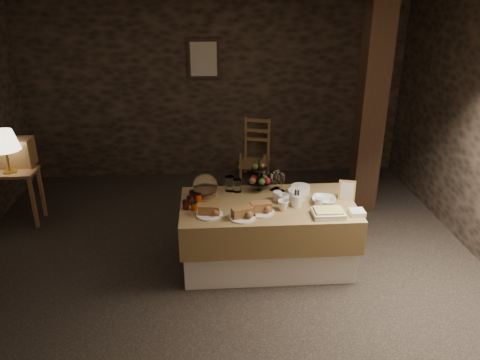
{
  "coord_description": "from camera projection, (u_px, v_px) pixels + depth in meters",
  "views": [
    {
      "loc": [
        -0.1,
        -4.27,
        2.76
      ],
      "look_at": [
        0.21,
        0.2,
        0.85
      ],
      "focal_mm": 35.0,
      "sensor_mm": 36.0,
      "label": 1
    }
  ],
  "objects": [
    {
      "name": "bread_platter_center",
      "position": [
        242.0,
        214.0,
        4.41
      ],
      "size": [
        0.26,
        0.26,
        0.11
      ],
      "color": "white",
      "rests_on": "buffet_table"
    },
    {
      "name": "plate_stack_b",
      "position": [
        300.0,
        190.0,
        4.92
      ],
      "size": [
        0.2,
        0.2,
        0.08
      ],
      "primitive_type": "cylinder",
      "color": "white",
      "rests_on": "buffet_table"
    },
    {
      "name": "bread_platter_right",
      "position": [
        261.0,
        209.0,
        4.51
      ],
      "size": [
        0.26,
        0.26,
        0.11
      ],
      "color": "white",
      "rests_on": "buffet_table"
    },
    {
      "name": "menu_frame",
      "position": [
        347.0,
        191.0,
        4.77
      ],
      "size": [
        0.18,
        0.12,
        0.22
      ],
      "primitive_type": "cube",
      "rotation": [
        -0.24,
        0.0,
        -0.3
      ],
      "color": "olive",
      "rests_on": "buffet_table"
    },
    {
      "name": "cutlery_holder",
      "position": [
        297.0,
        201.0,
        4.62
      ],
      "size": [
        0.1,
        0.1,
        0.12
      ],
      "primitive_type": "cylinder",
      "color": "white",
      "rests_on": "buffet_table"
    },
    {
      "name": "cup_b",
      "position": [
        283.0,
        205.0,
        4.56
      ],
      "size": [
        0.13,
        0.13,
        0.1
      ],
      "primitive_type": "imported",
      "rotation": [
        0.0,
        0.0,
        0.27
      ],
      "color": "white",
      "rests_on": "buffet_table"
    },
    {
      "name": "fruit_stand",
      "position": [
        260.0,
        179.0,
        4.94
      ],
      "size": [
        0.25,
        0.25,
        0.35
      ],
      "rotation": [
        0.0,
        0.0,
        0.42
      ],
      "color": "black",
      "rests_on": "buffet_table"
    },
    {
      "name": "mug_d",
      "position": [
        319.0,
        202.0,
        4.63
      ],
      "size": [
        0.08,
        0.08,
        0.09
      ],
      "primitive_type": "cylinder",
      "color": "white",
      "rests_on": "buffet_table"
    },
    {
      "name": "room_shell",
      "position": [
        220.0,
        119.0,
        4.39
      ],
      "size": [
        5.52,
        5.02,
        2.6
      ],
      "color": "black",
      "rests_on": "ground"
    },
    {
      "name": "buffet_table",
      "position": [
        267.0,
        229.0,
        4.82
      ],
      "size": [
        1.76,
        0.93,
        0.7
      ],
      "color": "silver",
      "rests_on": "ground_plane"
    },
    {
      "name": "plate_stack_a",
      "position": [
        297.0,
        194.0,
        4.79
      ],
      "size": [
        0.19,
        0.19,
        0.1
      ],
      "primitive_type": "cylinder",
      "color": "white",
      "rests_on": "buffet_table"
    },
    {
      "name": "square_dish",
      "position": [
        357.0,
        212.0,
        4.48
      ],
      "size": [
        0.14,
        0.14,
        0.04
      ],
      "primitive_type": "cube",
      "color": "white",
      "rests_on": "buffet_table"
    },
    {
      "name": "mug_c",
      "position": [
        277.0,
        196.0,
        4.76
      ],
      "size": [
        0.09,
        0.09,
        0.09
      ],
      "primitive_type": "cylinder",
      "color": "white",
      "rests_on": "buffet_table"
    },
    {
      "name": "console_table",
      "position": [
        10.0,
        181.0,
        5.59
      ],
      "size": [
        0.64,
        0.37,
        0.69
      ],
      "color": "olive",
      "rests_on": "ground_plane"
    },
    {
      "name": "cup_a",
      "position": [
        283.0,
        199.0,
        4.7
      ],
      "size": [
        0.14,
        0.14,
        0.1
      ],
      "primitive_type": "imported",
      "rotation": [
        0.0,
        0.0,
        -0.17
      ],
      "color": "white",
      "rests_on": "buffet_table"
    },
    {
      "name": "bread_platter_left",
      "position": [
        209.0,
        211.0,
        4.46
      ],
      "size": [
        0.26,
        0.26,
        0.11
      ],
      "color": "white",
      "rests_on": "buffet_table"
    },
    {
      "name": "framed_picture",
      "position": [
        204.0,
        59.0,
        6.57
      ],
      "size": [
        0.45,
        0.04,
        0.55
      ],
      "color": "#2D2017",
      "rests_on": "room_shell"
    },
    {
      "name": "storage_jar_b",
      "position": [
        237.0,
        186.0,
        4.95
      ],
      "size": [
        0.09,
        0.09,
        0.14
      ],
      "primitive_type": "cylinder",
      "color": "white",
      "rests_on": "buffet_table"
    },
    {
      "name": "wine_rack",
      "position": [
        15.0,
        152.0,
        5.64
      ],
      "size": [
        0.42,
        0.26,
        0.34
      ],
      "primitive_type": "cube",
      "color": "olive",
      "rests_on": "console_table"
    },
    {
      "name": "bowl",
      "position": [
        324.0,
        200.0,
        4.71
      ],
      "size": [
        0.29,
        0.29,
        0.06
      ],
      "primitive_type": "imported",
      "rotation": [
        0.0,
        0.0,
        -0.25
      ],
      "color": "white",
      "rests_on": "buffet_table"
    },
    {
      "name": "ground_plane",
      "position": [
        222.0,
        261.0,
        5.01
      ],
      "size": [
        5.5,
        5.0,
        0.01
      ],
      "primitive_type": "cube",
      "color": "black",
      "rests_on": "ground"
    },
    {
      "name": "jam_jars",
      "position": [
        192.0,
        201.0,
        4.67
      ],
      "size": [
        0.18,
        0.32,
        0.07
      ],
      "color": "#4F160D",
      "rests_on": "buffet_table"
    },
    {
      "name": "cake_dome",
      "position": [
        205.0,
        187.0,
        4.82
      ],
      "size": [
        0.26,
        0.26,
        0.26
      ],
      "color": "olive",
      "rests_on": "buffet_table"
    },
    {
      "name": "table_lamp",
      "position": [
        4.0,
        141.0,
        5.34
      ],
      "size": [
        0.34,
        0.34,
        0.52
      ],
      "color": "gold",
      "rests_on": "console_table"
    },
    {
      "name": "storage_jar_a",
      "position": [
        230.0,
        184.0,
        4.97
      ],
      "size": [
        0.1,
        0.1,
        0.16
      ],
      "primitive_type": "cylinder",
      "color": "white",
      "rests_on": "buffet_table"
    },
    {
      "name": "tart_dish",
      "position": [
        328.0,
        213.0,
        4.45
      ],
      "size": [
        0.3,
        0.22,
        0.07
      ],
      "color": "white",
      "rests_on": "buffet_table"
    },
    {
      "name": "chair",
      "position": [
        254.0,
        152.0,
        7.04
      ],
      "size": [
        0.51,
        0.5,
        0.69
      ],
      "rotation": [
        0.0,
        0.0,
        -0.3
      ],
      "color": "olive",
      "rests_on": "ground_plane"
    },
    {
      "name": "timber_column",
      "position": [
        371.0,
        111.0,
        5.7
      ],
      "size": [
        0.3,
        0.3,
        2.6
      ],
      "primitive_type": "cube",
      "color": "black",
      "rests_on": "ground_plane"
    }
  ]
}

